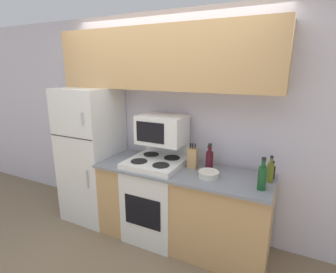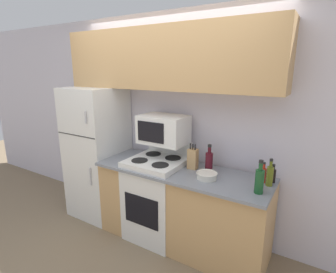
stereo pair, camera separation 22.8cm
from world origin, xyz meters
name	(u,v)px [view 2 (the right image)]	position (x,y,z in m)	size (l,w,h in m)	color
ground_plane	(142,246)	(0.00, 0.00, 0.00)	(12.00, 12.00, 0.00)	#7F6B51
wall_back	(173,124)	(0.00, 0.68, 1.27)	(8.00, 0.05, 2.55)	silver
lower_cabinets	(181,207)	(0.33, 0.30, 0.44)	(1.88, 0.64, 0.88)	tan
refrigerator	(98,153)	(-0.94, 0.32, 0.85)	(0.66, 0.67, 1.70)	white
upper_cabinets	(164,59)	(0.00, 0.48, 2.03)	(2.54, 0.35, 0.65)	tan
stove	(157,196)	(0.02, 0.29, 0.49)	(0.60, 0.63, 1.11)	white
microwave	(163,129)	(0.04, 0.40, 1.27)	(0.52, 0.36, 0.31)	white
knife_block	(193,159)	(0.42, 0.39, 1.00)	(0.10, 0.08, 0.28)	tan
bowl	(207,175)	(0.65, 0.22, 0.92)	(0.21, 0.21, 0.06)	silver
bottle_hot_sauce	(263,175)	(1.14, 0.42, 0.96)	(0.05, 0.05, 0.20)	red
bottle_wine_red	(209,162)	(0.61, 0.38, 1.00)	(0.08, 0.08, 0.30)	#470F19
bottle_olive_oil	(270,175)	(1.20, 0.37, 0.99)	(0.06, 0.06, 0.26)	#5B6619
bottle_vinegar	(209,159)	(0.56, 0.50, 0.98)	(0.06, 0.06, 0.24)	olive
bottle_wine_green	(259,180)	(1.16, 0.17, 1.00)	(0.08, 0.08, 0.30)	#194C23
bottle_soy_sauce	(273,175)	(1.22, 0.47, 0.96)	(0.05, 0.05, 0.18)	black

